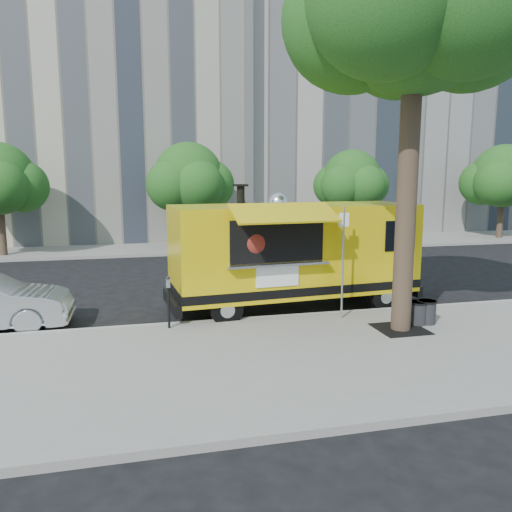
# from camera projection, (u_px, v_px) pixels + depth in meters

# --- Properties ---
(ground) EXTENTS (120.00, 120.00, 0.00)m
(ground) POSITION_uv_depth(u_px,v_px,m) (270.00, 312.00, 14.54)
(ground) COLOR black
(ground) RESTS_ON ground
(sidewalk) EXTENTS (60.00, 6.00, 0.15)m
(sidewalk) POSITION_uv_depth(u_px,v_px,m) (319.00, 358.00, 10.69)
(sidewalk) COLOR gray
(sidewalk) RESTS_ON ground
(curb) EXTENTS (60.00, 0.14, 0.16)m
(curb) POSITION_uv_depth(u_px,v_px,m) (279.00, 318.00, 13.63)
(curb) COLOR #999993
(curb) RESTS_ON ground
(far_sidewalk) EXTENTS (60.00, 5.00, 0.15)m
(far_sidewalk) POSITION_uv_depth(u_px,v_px,m) (207.00, 246.00, 27.49)
(far_sidewalk) COLOR gray
(far_sidewalk) RESTS_ON ground
(building_left) EXTENTS (22.00, 14.00, 24.00)m
(building_left) POSITION_uv_depth(u_px,v_px,m) (61.00, 48.00, 31.90)
(building_left) COLOR #AFA891
(building_left) RESTS_ON ground
(building_mid) EXTENTS (20.00, 14.00, 20.00)m
(building_mid) POSITION_uv_depth(u_px,v_px,m) (345.00, 94.00, 37.77)
(building_mid) COLOR gray
(building_mid) RESTS_ON ground
(tree_well) EXTENTS (1.20, 1.20, 0.02)m
(tree_well) POSITION_uv_depth(u_px,v_px,m) (400.00, 329.00, 12.42)
(tree_well) COLOR black
(tree_well) RESTS_ON sidewalk
(far_tree_b) EXTENTS (3.60, 3.60, 5.50)m
(far_tree_b) POSITION_uv_depth(u_px,v_px,m) (189.00, 177.00, 25.89)
(far_tree_b) COLOR #33261C
(far_tree_b) RESTS_ON far_sidewalk
(far_tree_c) EXTENTS (3.24, 3.24, 5.21)m
(far_tree_c) POSITION_uv_depth(u_px,v_px,m) (352.00, 179.00, 27.69)
(far_tree_c) COLOR #33261C
(far_tree_c) RESTS_ON far_sidewalk
(far_tree_d) EXTENTS (3.78, 3.78, 5.64)m
(far_tree_d) POSITION_uv_depth(u_px,v_px,m) (504.00, 176.00, 30.15)
(far_tree_d) COLOR #33261C
(far_tree_d) RESTS_ON far_sidewalk
(sign_post) EXTENTS (0.28, 0.06, 3.00)m
(sign_post) POSITION_uv_depth(u_px,v_px,m) (343.00, 256.00, 13.11)
(sign_post) COLOR silver
(sign_post) RESTS_ON sidewalk
(parking_meter) EXTENTS (0.11, 0.11, 1.33)m
(parking_meter) POSITION_uv_depth(u_px,v_px,m) (168.00, 296.00, 12.40)
(parking_meter) COLOR black
(parking_meter) RESTS_ON sidewalk
(food_truck) EXTENTS (7.58, 3.89, 3.67)m
(food_truck) POSITION_uv_depth(u_px,v_px,m) (294.00, 252.00, 14.59)
(food_truck) COLOR #D8BA0B
(food_truck) RESTS_ON ground
(trash_bin_left) EXTENTS (0.50, 0.50, 0.60)m
(trash_bin_left) POSITION_uv_depth(u_px,v_px,m) (417.00, 312.00, 12.79)
(trash_bin_left) COLOR black
(trash_bin_left) RESTS_ON sidewalk
(trash_bin_right) EXTENTS (0.51, 0.51, 0.61)m
(trash_bin_right) POSITION_uv_depth(u_px,v_px,m) (427.00, 311.00, 12.86)
(trash_bin_right) COLOR black
(trash_bin_right) RESTS_ON sidewalk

